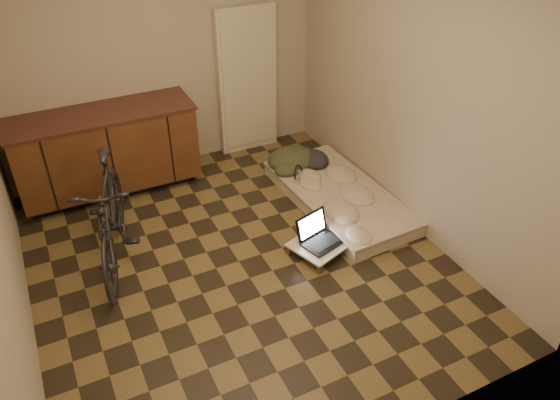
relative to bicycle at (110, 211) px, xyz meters
name	(u,v)px	position (x,y,z in m)	size (l,w,h in m)	color
room_shell	(232,133)	(0.96, -0.52, 0.77)	(3.50, 4.00, 2.60)	brown
cabinets	(107,151)	(0.21, 1.18, -0.06)	(1.84, 0.62, 0.91)	black
appliance_panel	(247,81)	(1.91, 1.42, 0.32)	(0.70, 0.10, 1.70)	beige
bicycle	(110,211)	(0.00, 0.00, 0.00)	(0.48, 1.63, 1.06)	black
futon	(339,196)	(2.26, -0.12, -0.45)	(0.92, 1.81, 0.15)	beige
clothing_pile	(298,154)	(2.13, 0.57, -0.26)	(0.59, 0.49, 0.24)	#33361F
headphones	(298,173)	(1.98, 0.26, -0.30)	(0.22, 0.20, 0.15)	black
lap_desk	(326,240)	(1.76, -0.71, -0.43)	(0.77, 0.62, 0.11)	brown
laptop	(319,236)	(1.68, -0.70, -0.37)	(0.42, 0.40, 0.24)	black
mouse	(347,230)	(1.99, -0.70, -0.40)	(0.05, 0.09, 0.03)	silver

